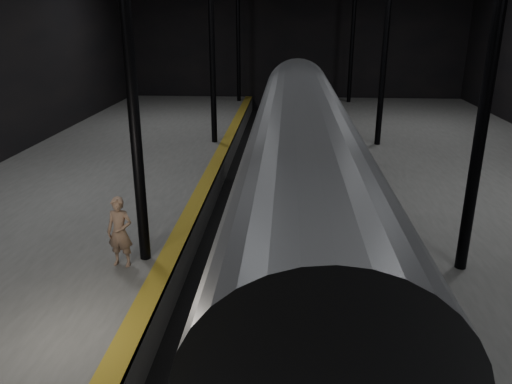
{
  "coord_description": "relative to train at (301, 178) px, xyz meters",
  "views": [
    {
      "loc": [
        -0.37,
        -14.86,
        6.66
      ],
      "look_at": [
        -1.21,
        -1.78,
        2.0
      ],
      "focal_mm": 35.0,
      "sensor_mm": 36.0,
      "label": 1
    }
  ],
  "objects": [
    {
      "name": "track",
      "position": [
        0.0,
        2.65,
        -2.65
      ],
      "size": [
        2.4,
        43.0,
        0.24
      ],
      "color": "#3F3328",
      "rests_on": "ground"
    },
    {
      "name": "platform_left",
      "position": [
        -7.5,
        2.65,
        -2.22
      ],
      "size": [
        9.0,
        43.8,
        1.0
      ],
      "primitive_type": "cube",
      "color": "#545451",
      "rests_on": "ground"
    },
    {
      "name": "tactile_strip",
      "position": [
        -3.25,
        2.65,
        -1.71
      ],
      "size": [
        0.5,
        43.8,
        0.01
      ],
      "primitive_type": "cube",
      "color": "olive",
      "rests_on": "platform_left"
    },
    {
      "name": "woman",
      "position": [
        -4.24,
        -1.74,
        -0.86
      ],
      "size": [
        0.67,
        0.49,
        1.72
      ],
      "primitive_type": "imported",
      "rotation": [
        0.0,
        0.0,
        -0.13
      ],
      "color": "#9B785F",
      "rests_on": "platform_left"
    },
    {
      "name": "ground",
      "position": [
        0.0,
        2.65,
        -2.72
      ],
      "size": [
        44.0,
        44.0,
        0.0
      ],
      "primitive_type": "plane",
      "color": "black",
      "rests_on": "ground"
    },
    {
      "name": "train",
      "position": [
        0.0,
        0.0,
        0.0
      ],
      "size": [
        2.73,
        18.22,
        4.87
      ],
      "color": "#A5A7AD",
      "rests_on": "ground"
    }
  ]
}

